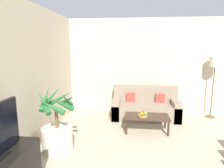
{
  "coord_description": "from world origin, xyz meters",
  "views": [
    {
      "loc": [
        -1.63,
        0.57,
        1.9
      ],
      "look_at": [
        -2.13,
        5.39,
        1.0
      ],
      "focal_mm": 32.0,
      "sensor_mm": 36.0,
      "label": 1
    }
  ],
  "objects_px": {
    "orange_fruit": "(142,113)",
    "fruit_bowl": "(143,116)",
    "sofa_loveseat": "(145,108)",
    "apple_red": "(143,112)",
    "potted_palm": "(57,130)",
    "apple_green": "(145,113)",
    "floor_lamp": "(215,66)",
    "coffee_table": "(147,118)"
  },
  "relations": [
    {
      "from": "potted_palm",
      "to": "coffee_table",
      "type": "distance_m",
      "value": 1.99
    },
    {
      "from": "potted_palm",
      "to": "orange_fruit",
      "type": "bearing_deg",
      "value": 29.93
    },
    {
      "from": "fruit_bowl",
      "to": "apple_red",
      "type": "relative_size",
      "value": 2.96
    },
    {
      "from": "potted_palm",
      "to": "floor_lamp",
      "type": "relative_size",
      "value": 0.73
    },
    {
      "from": "potted_palm",
      "to": "sofa_loveseat",
      "type": "distance_m",
      "value": 2.6
    },
    {
      "from": "coffee_table",
      "to": "fruit_bowl",
      "type": "height_order",
      "value": "fruit_bowl"
    },
    {
      "from": "potted_palm",
      "to": "coffee_table",
      "type": "height_order",
      "value": "potted_palm"
    },
    {
      "from": "sofa_loveseat",
      "to": "apple_green",
      "type": "xyz_separation_m",
      "value": [
        -0.06,
        -0.98,
        0.17
      ]
    },
    {
      "from": "sofa_loveseat",
      "to": "floor_lamp",
      "type": "relative_size",
      "value": 1.06
    },
    {
      "from": "potted_palm",
      "to": "coffee_table",
      "type": "bearing_deg",
      "value": 31.21
    },
    {
      "from": "apple_red",
      "to": "sofa_loveseat",
      "type": "bearing_deg",
      "value": 83.04
    },
    {
      "from": "coffee_table",
      "to": "orange_fruit",
      "type": "height_order",
      "value": "orange_fruit"
    },
    {
      "from": "potted_palm",
      "to": "apple_green",
      "type": "relative_size",
      "value": 16.18
    },
    {
      "from": "sofa_loveseat",
      "to": "floor_lamp",
      "type": "bearing_deg",
      "value": 6.99
    },
    {
      "from": "apple_red",
      "to": "apple_green",
      "type": "bearing_deg",
      "value": -52.77
    },
    {
      "from": "apple_red",
      "to": "coffee_table",
      "type": "bearing_deg",
      "value": 6.23
    },
    {
      "from": "potted_palm",
      "to": "orange_fruit",
      "type": "height_order",
      "value": "potted_palm"
    },
    {
      "from": "floor_lamp",
      "to": "orange_fruit",
      "type": "xyz_separation_m",
      "value": [
        -1.93,
        -1.24,
        -0.95
      ]
    },
    {
      "from": "apple_green",
      "to": "floor_lamp",
      "type": "bearing_deg",
      "value": 32.98
    },
    {
      "from": "apple_red",
      "to": "apple_green",
      "type": "xyz_separation_m",
      "value": [
        0.05,
        -0.07,
        0.0
      ]
    },
    {
      "from": "sofa_loveseat",
      "to": "fruit_bowl",
      "type": "relative_size",
      "value": 8.08
    },
    {
      "from": "apple_red",
      "to": "floor_lamp",
      "type": "bearing_deg",
      "value": 30.8
    },
    {
      "from": "orange_fruit",
      "to": "fruit_bowl",
      "type": "bearing_deg",
      "value": 66.22
    },
    {
      "from": "fruit_bowl",
      "to": "apple_green",
      "type": "height_order",
      "value": "apple_green"
    },
    {
      "from": "sofa_loveseat",
      "to": "apple_red",
      "type": "distance_m",
      "value": 0.94
    },
    {
      "from": "fruit_bowl",
      "to": "orange_fruit",
      "type": "height_order",
      "value": "orange_fruit"
    },
    {
      "from": "fruit_bowl",
      "to": "apple_red",
      "type": "height_order",
      "value": "apple_red"
    },
    {
      "from": "apple_green",
      "to": "orange_fruit",
      "type": "distance_m",
      "value": 0.09
    },
    {
      "from": "potted_palm",
      "to": "floor_lamp",
      "type": "height_order",
      "value": "floor_lamp"
    },
    {
      "from": "sofa_loveseat",
      "to": "apple_green",
      "type": "bearing_deg",
      "value": -93.53
    },
    {
      "from": "sofa_loveseat",
      "to": "orange_fruit",
      "type": "distance_m",
      "value": 1.05
    },
    {
      "from": "floor_lamp",
      "to": "fruit_bowl",
      "type": "bearing_deg",
      "value": -148.03
    },
    {
      "from": "potted_palm",
      "to": "apple_red",
      "type": "relative_size",
      "value": 16.37
    },
    {
      "from": "potted_palm",
      "to": "apple_red",
      "type": "height_order",
      "value": "potted_palm"
    },
    {
      "from": "sofa_loveseat",
      "to": "coffee_table",
      "type": "xyz_separation_m",
      "value": [
        -0.02,
        -0.9,
        0.04
      ]
    },
    {
      "from": "apple_red",
      "to": "orange_fruit",
      "type": "relative_size",
      "value": 0.81
    },
    {
      "from": "floor_lamp",
      "to": "apple_red",
      "type": "distance_m",
      "value": 2.41
    },
    {
      "from": "apple_red",
      "to": "potted_palm",
      "type": "bearing_deg",
      "value": -147.66
    },
    {
      "from": "potted_palm",
      "to": "sofa_loveseat",
      "type": "relative_size",
      "value": 0.69
    },
    {
      "from": "sofa_loveseat",
      "to": "apple_green",
      "type": "relative_size",
      "value": 23.62
    },
    {
      "from": "sofa_loveseat",
      "to": "apple_green",
      "type": "distance_m",
      "value": 1.0
    },
    {
      "from": "potted_palm",
      "to": "fruit_bowl",
      "type": "bearing_deg",
      "value": 30.97
    }
  ]
}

